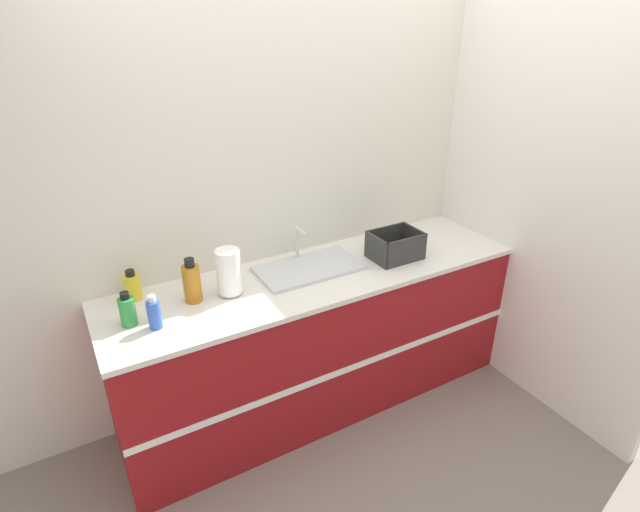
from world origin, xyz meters
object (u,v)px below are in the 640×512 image
sink (309,267)px  bottle_yellow (132,286)px  paper_towel_roll (229,272)px  bottle_amber (192,282)px  bottle_blue (154,314)px  dish_rack (395,248)px  bottle_green (128,311)px

sink → bottle_yellow: size_ratio=3.65×
sink → bottle_yellow: (-0.94, 0.16, 0.06)m
paper_towel_roll → bottle_amber: size_ratio=1.05×
sink → bottle_blue: bearing=-169.8°
bottle_yellow → dish_rack: bearing=-10.9°
paper_towel_roll → dish_rack: paper_towel_roll is taller
bottle_green → dish_rack: bearing=-1.7°
bottle_blue → paper_towel_roll: bearing=16.8°
sink → bottle_green: bearing=-175.7°
sink → bottle_green: (-1.01, -0.08, 0.06)m
paper_towel_roll → bottle_yellow: paper_towel_roll is taller
bottle_yellow → bottle_blue: (0.03, -0.32, 0.00)m
bottle_yellow → paper_towel_roll: bearing=-23.7°
bottle_green → bottle_blue: bearing=-40.1°
paper_towel_roll → bottle_blue: (-0.41, -0.13, -0.05)m
bottle_amber → bottle_blue: size_ratio=1.39×
bottle_amber → bottle_blue: 0.27m
bottle_amber → bottle_blue: bearing=-146.2°
sink → dish_rack: bearing=-13.2°
dish_rack → bottle_amber: bearing=174.7°
dish_rack → bottle_green: (-1.53, 0.05, 0.01)m
sink → bottle_green: sink is taller
dish_rack → bottle_blue: bottle_blue is taller
sink → bottle_amber: 0.68m
bottle_green → bottle_amber: bearing=11.2°
sink → bottle_amber: bearing=-179.1°
sink → bottle_green: 1.01m
bottle_blue → bottle_green: 0.13m
bottle_yellow → bottle_green: bearing=-106.0°
dish_rack → bottle_amber: (-1.20, 0.11, 0.04)m
bottle_blue → bottle_green: (-0.10, 0.09, 0.00)m
paper_towel_roll → bottle_yellow: size_ratio=1.53×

